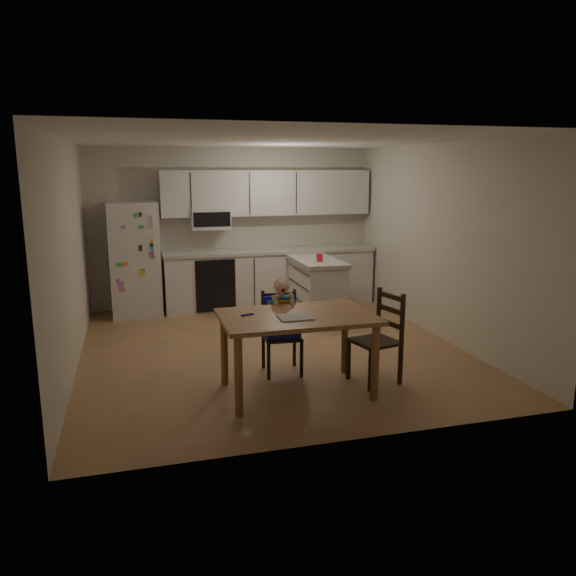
# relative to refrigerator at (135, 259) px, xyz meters

# --- Properties ---
(room) EXTENTS (4.52, 5.01, 2.51)m
(room) POSITION_rel_refrigerator_xyz_m (1.55, -1.67, 0.40)
(room) COLOR #997249
(room) RESTS_ON ground
(refrigerator) EXTENTS (0.72, 0.70, 1.70)m
(refrigerator) POSITION_rel_refrigerator_xyz_m (0.00, 0.00, 0.00)
(refrigerator) COLOR silver
(refrigerator) RESTS_ON ground
(kitchen_run) EXTENTS (3.37, 0.62, 2.15)m
(kitchen_run) POSITION_rel_refrigerator_xyz_m (2.05, 0.09, 0.03)
(kitchen_run) COLOR silver
(kitchen_run) RESTS_ON ground
(kitchen_island) EXTENTS (0.62, 1.18, 0.87)m
(kitchen_island) POSITION_rel_refrigerator_xyz_m (2.57, -0.87, -0.41)
(kitchen_island) COLOR silver
(kitchen_island) RESTS_ON ground
(red_cup) EXTENTS (0.09, 0.09, 0.11)m
(red_cup) POSITION_rel_refrigerator_xyz_m (2.55, -1.05, 0.08)
(red_cup) COLOR red
(red_cup) RESTS_ON kitchen_island
(dining_table) EXTENTS (1.48, 0.95, 0.79)m
(dining_table) POSITION_rel_refrigerator_xyz_m (1.47, -3.56, -0.16)
(dining_table) COLOR brown
(dining_table) RESTS_ON ground
(napkin) EXTENTS (0.31, 0.27, 0.01)m
(napkin) POSITION_rel_refrigerator_xyz_m (1.41, -3.66, -0.05)
(napkin) COLOR silver
(napkin) RESTS_ON dining_table
(toddler_spoon) EXTENTS (0.12, 0.06, 0.02)m
(toddler_spoon) POSITION_rel_refrigerator_xyz_m (0.99, -3.45, -0.05)
(toddler_spoon) COLOR #1828C9
(toddler_spoon) RESTS_ON dining_table
(chair_booster) EXTENTS (0.42, 0.42, 1.04)m
(chair_booster) POSITION_rel_refrigerator_xyz_m (1.47, -2.94, -0.22)
(chair_booster) COLOR black
(chair_booster) RESTS_ON ground
(chair_side) EXTENTS (0.51, 0.51, 0.95)m
(chair_side) POSITION_rel_refrigerator_xyz_m (2.41, -3.49, -0.31)
(chair_side) COLOR black
(chair_side) RESTS_ON ground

